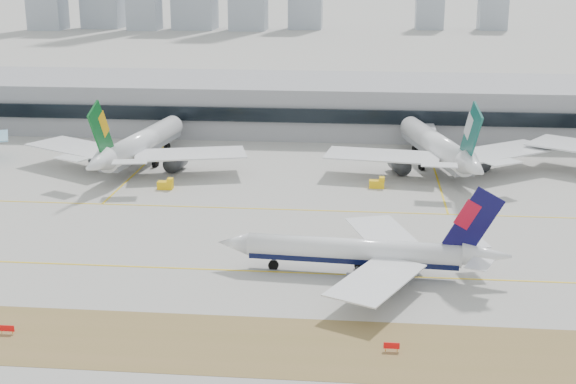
# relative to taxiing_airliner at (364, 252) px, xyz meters

# --- Properties ---
(ground) EXTENTS (3000.00, 3000.00, 0.00)m
(ground) POSITION_rel_taxiing_airliner_xyz_m (-20.69, 4.69, -4.02)
(ground) COLOR #A2A098
(ground) RESTS_ON ground
(taxiing_airliner) EXTENTS (49.60, 43.01, 16.66)m
(taxiing_airliner) POSITION_rel_taxiing_airliner_xyz_m (0.00, 0.00, 0.00)
(taxiing_airliner) COLOR white
(taxiing_airliner) RESTS_ON ground
(widebody_eva) EXTENTS (59.14, 58.35, 21.27)m
(widebody_eva) POSITION_rel_taxiing_airliner_xyz_m (-57.19, 66.65, 1.64)
(widebody_eva) COLOR white
(widebody_eva) RESTS_ON ground
(widebody_cathay) EXTENTS (59.05, 58.90, 21.70)m
(widebody_cathay) POSITION_rel_taxiing_airliner_xyz_m (18.04, 70.86, 1.75)
(widebody_cathay) COLOR white
(widebody_cathay) RESTS_ON ground
(terminal) EXTENTS (280.00, 43.10, 15.00)m
(terminal) POSITION_rel_taxiing_airliner_xyz_m (-20.69, 119.53, 3.49)
(terminal) COLOR gray
(terminal) RESTS_ON ground
(hold_sign_left) EXTENTS (2.20, 0.15, 1.35)m
(hold_sign_left) POSITION_rel_taxiing_airliner_xyz_m (-50.57, -27.31, -3.14)
(hold_sign_left) COLOR red
(hold_sign_left) RESTS_ON ground
(hold_sign_right) EXTENTS (2.20, 0.15, 1.35)m
(hold_sign_right) POSITION_rel_taxiing_airliner_xyz_m (4.07, -27.31, -3.14)
(hold_sign_right) COLOR red
(hold_sign_right) RESTS_ON ground
(gse_c) EXTENTS (3.55, 2.00, 2.60)m
(gse_c) POSITION_rel_taxiing_airliner_xyz_m (2.90, 53.40, -2.97)
(gse_c) COLOR yellow
(gse_c) RESTS_ON ground
(gse_b) EXTENTS (3.55, 2.00, 2.60)m
(gse_b) POSITION_rel_taxiing_airliner_xyz_m (-45.86, 47.58, -2.97)
(gse_b) COLOR yellow
(gse_b) RESTS_ON ground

